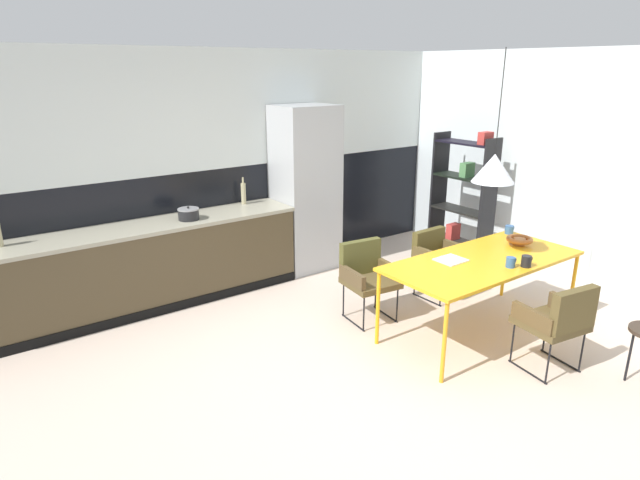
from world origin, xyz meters
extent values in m
plane|color=beige|center=(0.00, 0.00, 0.00)|extent=(8.50, 8.50, 0.00)
cube|color=black|center=(0.00, 2.91, 0.67)|extent=(6.53, 0.12, 1.34)
cube|color=silver|center=(0.00, 2.91, 2.00)|extent=(6.53, 0.12, 1.34)
cube|color=silver|center=(3.21, 0.00, 1.34)|extent=(0.12, 5.94, 2.67)
cube|color=#483C27|center=(-1.30, 2.55, 0.43)|extent=(3.63, 0.60, 0.86)
cube|color=#A09B85|center=(-1.30, 2.55, 0.88)|extent=(3.66, 0.63, 0.04)
cube|color=black|center=(-1.30, 2.24, 0.05)|extent=(3.63, 0.01, 0.10)
cube|color=#ADAFB2|center=(0.89, 2.55, 1.02)|extent=(0.73, 0.60, 2.04)
cube|color=gold|center=(1.22, 0.08, 0.74)|extent=(1.97, 0.88, 0.03)
cylinder|color=#EBA416|center=(0.27, 0.48, 0.36)|extent=(0.04, 0.04, 0.73)
cylinder|color=gold|center=(2.16, 0.48, 0.36)|extent=(0.04, 0.04, 0.73)
cylinder|color=orange|center=(0.27, -0.32, 0.36)|extent=(0.04, 0.04, 0.73)
cylinder|color=#F5A41A|center=(2.16, -0.32, 0.36)|extent=(0.04, 0.04, 0.73)
cube|color=brown|center=(1.57, 0.88, 0.42)|extent=(0.49, 0.47, 0.06)
cube|color=#514620|center=(1.56, 1.08, 0.59)|extent=(0.46, 0.09, 0.29)
cube|color=brown|center=(1.79, 0.88, 0.52)|extent=(0.06, 0.41, 0.14)
cube|color=brown|center=(1.35, 0.87, 0.52)|extent=(0.06, 0.41, 0.14)
cylinder|color=black|center=(1.77, 0.69, 0.20)|extent=(0.02, 0.02, 0.39)
cylinder|color=black|center=(1.37, 0.68, 0.20)|extent=(0.02, 0.02, 0.39)
cylinder|color=black|center=(1.76, 1.07, 0.20)|extent=(0.02, 0.02, 0.39)
cylinder|color=black|center=(1.36, 1.06, 0.20)|extent=(0.02, 0.02, 0.39)
cylinder|color=black|center=(1.77, 0.88, 0.01)|extent=(0.02, 0.41, 0.02)
cylinder|color=black|center=(1.37, 0.87, 0.01)|extent=(0.02, 0.41, 0.02)
cube|color=brown|center=(1.17, -0.68, 0.42)|extent=(0.55, 0.53, 0.06)
cube|color=brown|center=(1.14, -0.88, 0.62)|extent=(0.46, 0.15, 0.35)
cube|color=brown|center=(0.95, -0.65, 0.52)|extent=(0.11, 0.42, 0.14)
cube|color=brown|center=(1.39, -0.72, 0.52)|extent=(0.11, 0.42, 0.14)
cylinder|color=black|center=(1.00, -0.46, 0.19)|extent=(0.02, 0.02, 0.39)
cylinder|color=black|center=(1.40, -0.52, 0.19)|extent=(0.02, 0.02, 0.39)
cylinder|color=black|center=(0.94, -0.84, 0.19)|extent=(0.02, 0.02, 0.39)
cylinder|color=black|center=(1.34, -0.90, 0.19)|extent=(0.02, 0.02, 0.39)
cylinder|color=black|center=(0.97, -0.65, 0.01)|extent=(0.08, 0.41, 0.02)
cylinder|color=black|center=(1.37, -0.71, 0.01)|extent=(0.08, 0.41, 0.02)
cube|color=brown|center=(0.55, 0.90, 0.41)|extent=(0.53, 0.52, 0.06)
cube|color=#4F4D24|center=(0.58, 1.10, 0.61)|extent=(0.46, 0.14, 0.36)
cube|color=brown|center=(0.77, 0.87, 0.51)|extent=(0.10, 0.42, 0.14)
cube|color=brown|center=(0.33, 0.92, 0.51)|extent=(0.10, 0.42, 0.14)
cylinder|color=black|center=(0.73, 0.68, 0.19)|extent=(0.02, 0.02, 0.38)
cylinder|color=black|center=(0.33, 0.73, 0.19)|extent=(0.02, 0.02, 0.38)
cylinder|color=black|center=(0.77, 1.06, 0.19)|extent=(0.02, 0.02, 0.38)
cylinder|color=black|center=(0.38, 1.11, 0.19)|extent=(0.02, 0.02, 0.38)
cylinder|color=black|center=(0.75, 0.87, 0.01)|extent=(0.07, 0.41, 0.02)
cylinder|color=black|center=(0.35, 0.92, 0.01)|extent=(0.07, 0.41, 0.02)
cylinder|color=#B2662D|center=(1.85, 0.14, 0.79)|extent=(0.12, 0.12, 0.07)
torus|color=#B7622B|center=(1.85, 0.14, 0.81)|extent=(0.26, 0.26, 0.05)
cube|color=white|center=(0.88, 0.23, 0.76)|extent=(0.13, 0.23, 0.01)
cube|color=white|center=(1.01, 0.23, 0.76)|extent=(0.13, 0.23, 0.01)
cube|color=beige|center=(0.94, 0.23, 0.77)|extent=(0.01, 0.24, 0.00)
cylinder|color=#335B93|center=(2.10, 0.43, 0.80)|extent=(0.09, 0.09, 0.09)
torus|color=#335B93|center=(2.15, 0.43, 0.80)|extent=(0.06, 0.01, 0.06)
cylinder|color=#335B93|center=(1.24, -0.19, 0.80)|extent=(0.08, 0.08, 0.09)
torus|color=#335B93|center=(1.29, -0.19, 0.81)|extent=(0.06, 0.01, 0.06)
cylinder|color=black|center=(1.36, -0.27, 0.81)|extent=(0.09, 0.09, 0.10)
torus|color=black|center=(1.42, -0.27, 0.81)|extent=(0.07, 0.01, 0.07)
cylinder|color=black|center=(-0.67, 2.48, 0.96)|extent=(0.22, 0.22, 0.11)
cylinder|color=gray|center=(-0.67, 2.48, 1.02)|extent=(0.23, 0.23, 0.01)
sphere|color=black|center=(-0.67, 2.48, 1.04)|extent=(0.02, 0.02, 0.02)
cylinder|color=tan|center=(0.13, 2.74, 1.03)|extent=(0.06, 0.06, 0.25)
cylinder|color=tan|center=(0.13, 2.74, 1.19)|extent=(0.02, 0.02, 0.07)
cylinder|color=black|center=(1.52, -1.19, 0.23)|extent=(0.02, 0.02, 0.46)
cube|color=black|center=(2.67, 1.96, 0.83)|extent=(0.30, 0.03, 1.66)
cube|color=black|center=(2.67, 1.15, 0.83)|extent=(0.30, 0.03, 1.66)
cube|color=black|center=(2.67, 1.55, 0.25)|extent=(0.30, 0.79, 0.02)
cube|color=#B73833|center=(2.67, 1.66, 0.37)|extent=(0.18, 0.10, 0.21)
cube|color=black|center=(2.67, 1.55, 0.69)|extent=(0.30, 0.79, 0.02)
cube|color=black|center=(2.67, 1.55, 1.12)|extent=(0.30, 0.79, 0.02)
cube|color=#4C7F4C|center=(2.67, 1.51, 1.22)|extent=(0.18, 0.10, 0.18)
cube|color=black|center=(2.67, 1.55, 1.56)|extent=(0.30, 0.79, 0.02)
cube|color=#B73833|center=(2.67, 1.28, 1.64)|extent=(0.18, 0.10, 0.15)
cylinder|color=black|center=(1.22, 0.06, 2.18)|extent=(0.01, 0.01, 0.88)
cone|color=silver|center=(1.22, 0.06, 1.62)|extent=(0.38, 0.38, 0.25)
camera|label=1|loc=(-2.77, -2.82, 2.47)|focal=29.97mm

